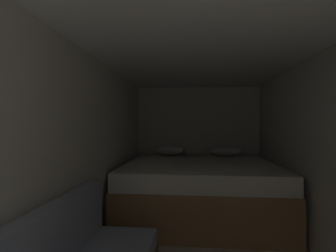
% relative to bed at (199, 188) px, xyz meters
% --- Properties ---
extents(wall_back, '(2.47, 0.05, 2.14)m').
position_rel_bed_xyz_m(wall_back, '(0.00, 1.08, 0.65)').
color(wall_back, silver).
rests_on(wall_back, ground).
extents(wall_left, '(0.05, 5.25, 2.14)m').
position_rel_bed_xyz_m(wall_left, '(-1.21, -1.57, 0.65)').
color(wall_left, silver).
rests_on(wall_left, ground).
extents(ceiling_slab, '(2.47, 5.25, 0.05)m').
position_rel_bed_xyz_m(ceiling_slab, '(0.00, -1.57, 1.75)').
color(ceiling_slab, white).
rests_on(ceiling_slab, wall_left).
extents(bed, '(2.25, 2.04, 1.00)m').
position_rel_bed_xyz_m(bed, '(0.00, 0.00, 0.00)').
color(bed, '#9E7247').
rests_on(bed, ground).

